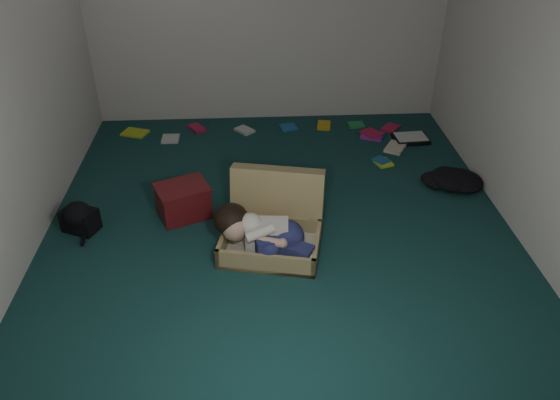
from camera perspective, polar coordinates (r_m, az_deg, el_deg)
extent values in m
plane|color=#143B3A|center=(4.78, -0.10, -2.54)|extent=(4.50, 4.50, 0.00)
plane|color=silver|center=(6.31, -1.34, 19.49)|extent=(4.50, 0.00, 4.50)
plane|color=silver|center=(2.21, 3.20, -9.09)|extent=(4.50, 0.00, 4.50)
plane|color=silver|center=(4.52, -26.83, 10.38)|extent=(0.00, 4.50, 4.50)
plane|color=silver|center=(4.70, 25.55, 11.54)|extent=(0.00, 4.50, 4.50)
cube|color=tan|center=(4.41, -1.01, -4.56)|extent=(0.88, 0.71, 0.18)
cube|color=beige|center=(4.44, -1.00, -5.03)|extent=(0.80, 0.63, 0.02)
cube|color=tan|center=(4.59, -0.29, 0.04)|extent=(0.81, 0.39, 0.57)
cube|color=silver|center=(4.34, -1.36, -3.68)|extent=(0.35, 0.21, 0.25)
sphere|color=tan|center=(4.31, -4.73, -2.93)|extent=(0.21, 0.21, 0.21)
ellipsoid|color=black|center=(4.35, -5.15, -1.99)|extent=(0.28, 0.29, 0.24)
ellipsoid|color=navy|center=(4.32, 0.85, -3.79)|extent=(0.26, 0.29, 0.24)
cube|color=navy|center=(4.25, -0.57, -4.79)|extent=(0.31, 0.19, 0.16)
cube|color=navy|center=(4.24, 1.65, -5.38)|extent=(0.30, 0.25, 0.12)
sphere|color=white|center=(4.27, 3.12, -5.47)|extent=(0.12, 0.12, 0.12)
sphere|color=white|center=(4.21, 3.01, -6.24)|extent=(0.11, 0.11, 0.11)
cylinder|color=tan|center=(4.18, -0.95, -4.38)|extent=(0.21, 0.11, 0.07)
cube|color=maroon|center=(4.89, -10.07, -0.22)|extent=(0.51, 0.46, 0.28)
cube|color=maroon|center=(4.81, -10.24, 1.29)|extent=(0.54, 0.49, 0.02)
cube|color=black|center=(6.32, 13.49, 6.26)|extent=(0.39, 0.31, 0.05)
cube|color=white|center=(6.31, 13.52, 6.47)|extent=(0.35, 0.27, 0.01)
cube|color=#BED926|center=(6.52, -14.90, 6.79)|extent=(0.21, 0.16, 0.02)
cube|color=#B71841|center=(6.48, -8.67, 7.39)|extent=(0.27, 0.26, 0.02)
cube|color=silver|center=(6.37, -3.71, 7.25)|extent=(0.21, 0.25, 0.02)
cube|color=#1C5998|center=(6.44, 0.89, 7.61)|extent=(0.23, 0.26, 0.02)
cube|color=gold|center=(6.51, 4.60, 7.77)|extent=(0.27, 0.25, 0.02)
cube|color=#248647|center=(6.56, 7.96, 7.77)|extent=(0.23, 0.18, 0.02)
cube|color=purple|center=(6.32, 9.60, 6.61)|extent=(0.26, 0.26, 0.02)
cube|color=beige|center=(6.10, 11.96, 5.33)|extent=(0.20, 0.24, 0.02)
cube|color=#BED926|center=(5.78, 10.76, 3.82)|extent=(0.24, 0.26, 0.02)
cube|color=#B71841|center=(6.55, 11.49, 7.36)|extent=(0.26, 0.24, 0.02)
cube|color=silver|center=(6.29, -11.37, 6.28)|extent=(0.24, 0.19, 0.02)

